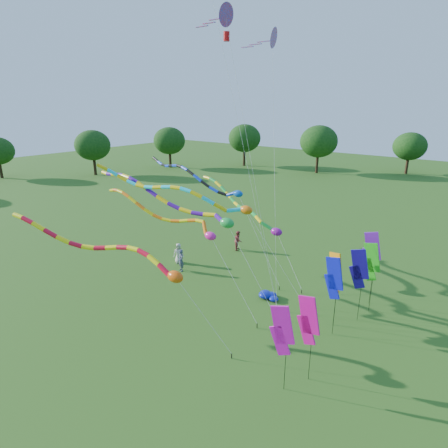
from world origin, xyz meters
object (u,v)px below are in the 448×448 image
Objects in this scene: person_b at (181,260)px; person_c at (238,240)px; blue_nylon_heap at (270,293)px; person_a at (179,253)px; tube_kite_orange at (170,216)px; tube_kite_red at (114,252)px.

person_c is (0.89, 6.22, -0.00)m from person_b.
blue_nylon_heap is at bearing 29.73° from person_b.
tube_kite_orange is at bearing -88.41° from person_a.
tube_kite_red is at bearing -121.77° from blue_nylon_heap.
person_b is 6.28m from person_c.
person_c is (2.07, 5.27, 0.03)m from person_a.
person_c is at bearing 105.36° from person_b.
tube_kite_red reaches higher than person_a.
blue_nylon_heap is at bearing -39.24° from person_a.
blue_nylon_heap is 1.04× the size of person_b.
tube_kite_orange is 6.61m from person_a.
person_b is 1.00× the size of person_c.
tube_kite_orange is at bearing -147.58° from blue_nylon_heap.
tube_kite_red reaches higher than person_c.
person_c is at bearing 140.61° from blue_nylon_heap.
person_a is 0.97× the size of person_c.
tube_kite_orange reaches higher than blue_nylon_heap.
blue_nylon_heap is at bearing -161.48° from person_c.
person_a is 0.97× the size of person_b.
person_a is 5.66m from person_c.
blue_nylon_heap is 8.54m from person_c.
tube_kite_orange reaches higher than tube_kite_red.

